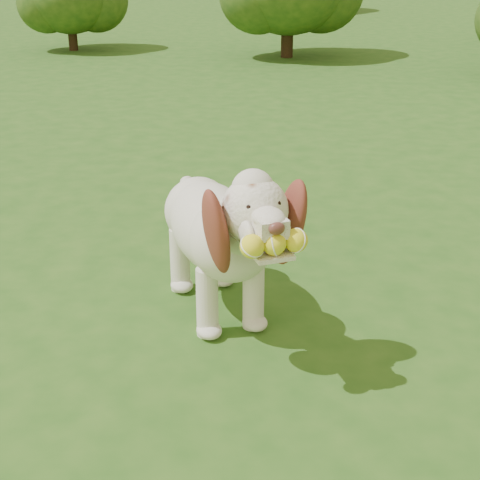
{
  "coord_description": "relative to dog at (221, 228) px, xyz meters",
  "views": [
    {
      "loc": [
        -0.11,
        -2.87,
        1.75
      ],
      "look_at": [
        -0.36,
        0.0,
        0.52
      ],
      "focal_mm": 55.0,
      "sensor_mm": 36.0,
      "label": 1
    }
  ],
  "objects": [
    {
      "name": "ground",
      "position": [
        0.47,
        -0.25,
        -0.47
      ],
      "size": [
        80.0,
        80.0,
        0.0
      ],
      "primitive_type": "plane",
      "color": "#244F16",
      "rests_on": "ground"
    },
    {
      "name": "dog",
      "position": [
        0.0,
        0.0,
        0.0
      ],
      "size": [
        0.82,
        1.29,
        0.88
      ],
      "rotation": [
        0.0,
        0.0,
        0.41
      ],
      "color": "silver",
      "rests_on": "ground"
    }
  ]
}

